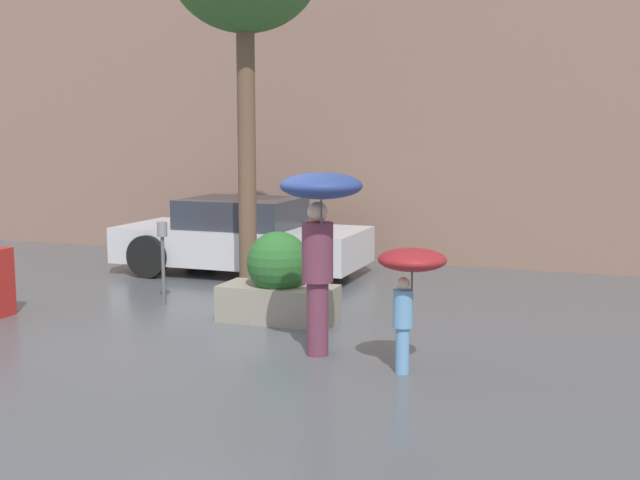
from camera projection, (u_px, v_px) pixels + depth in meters
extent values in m
plane|color=#51565B|center=(208.00, 347.00, 9.05)|extent=(40.00, 40.00, 0.00)
cube|color=#8C6B5B|center=(371.00, 99.00, 14.70)|extent=(18.00, 0.30, 6.00)
cube|color=gray|center=(278.00, 303.00, 10.26)|extent=(1.48, 0.69, 0.46)
sphere|color=#286028|center=(278.00, 263.00, 10.18)|extent=(0.80, 0.80, 0.80)
cylinder|color=brown|center=(318.00, 318.00, 8.68)|extent=(0.24, 0.24, 0.81)
cylinder|color=brown|center=(318.00, 252.00, 8.58)|extent=(0.34, 0.34, 0.64)
sphere|color=beige|center=(318.00, 212.00, 8.53)|extent=(0.22, 0.22, 0.22)
cylinder|color=#4C4C51|center=(321.00, 219.00, 8.39)|extent=(0.02, 0.02, 0.69)
ellipsoid|color=navy|center=(321.00, 186.00, 8.34)|extent=(0.87, 0.87, 0.28)
cylinder|color=#669ED1|center=(402.00, 350.00, 8.04)|extent=(0.14, 0.14, 0.48)
cylinder|color=#669ED1|center=(403.00, 308.00, 7.98)|extent=(0.20, 0.20, 0.38)
sphere|color=beige|center=(403.00, 283.00, 7.95)|extent=(0.13, 0.13, 0.13)
cylinder|color=#4C4C51|center=(412.00, 284.00, 7.91)|extent=(0.02, 0.02, 0.48)
ellipsoid|color=maroon|center=(412.00, 260.00, 7.88)|extent=(0.68, 0.68, 0.22)
cube|color=silver|center=(242.00, 244.00, 13.65)|extent=(4.18, 1.81, 0.60)
cube|color=#2D333D|center=(242.00, 213.00, 13.57)|extent=(1.88, 1.53, 0.49)
cylinder|color=black|center=(148.00, 256.00, 13.27)|extent=(0.71, 0.22, 0.71)
cylinder|color=black|center=(200.00, 242.00, 14.94)|extent=(0.71, 0.22, 0.71)
cylinder|color=black|center=(293.00, 265.00, 12.39)|extent=(0.71, 0.22, 0.71)
cylinder|color=black|center=(331.00, 249.00, 14.06)|extent=(0.71, 0.22, 0.71)
cylinder|color=brown|center=(247.00, 157.00, 11.46)|extent=(0.26, 0.26, 4.09)
cylinder|color=#595B60|center=(163.00, 271.00, 11.15)|extent=(0.05, 0.05, 0.97)
cylinder|color=gray|center=(162.00, 229.00, 11.07)|extent=(0.14, 0.14, 0.20)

